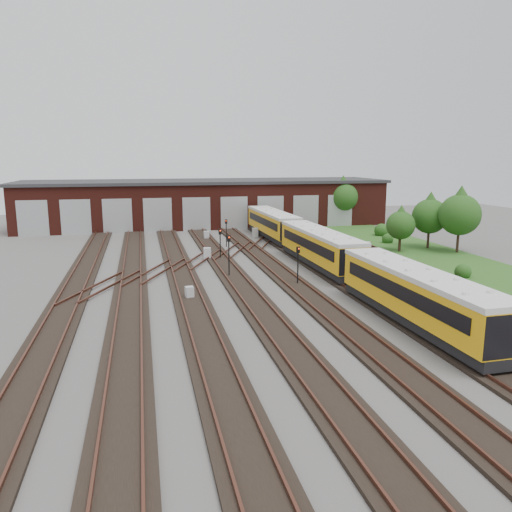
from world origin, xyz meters
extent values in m
plane|color=#4B4946|center=(0.00, 0.00, 0.00)|extent=(120.00, 120.00, 0.00)
cube|color=black|center=(-14.00, 0.00, 0.09)|extent=(2.40, 70.00, 0.18)
cube|color=#522D21|center=(-14.72, 0.00, 0.26)|extent=(0.10, 70.00, 0.15)
cube|color=#522D21|center=(-13.28, 0.00, 0.26)|extent=(0.10, 70.00, 0.15)
cube|color=black|center=(-10.00, 0.00, 0.09)|extent=(2.40, 70.00, 0.18)
cube|color=#522D21|center=(-10.72, 0.00, 0.26)|extent=(0.10, 70.00, 0.15)
cube|color=#522D21|center=(-9.28, 0.00, 0.26)|extent=(0.10, 70.00, 0.15)
cube|color=black|center=(-6.00, 0.00, 0.09)|extent=(2.40, 70.00, 0.18)
cube|color=#522D21|center=(-6.72, 0.00, 0.26)|extent=(0.10, 70.00, 0.15)
cube|color=#522D21|center=(-5.28, 0.00, 0.26)|extent=(0.10, 70.00, 0.15)
cube|color=black|center=(-2.00, 0.00, 0.09)|extent=(2.40, 70.00, 0.18)
cube|color=#522D21|center=(-2.72, 0.00, 0.26)|extent=(0.10, 70.00, 0.15)
cube|color=#522D21|center=(-1.28, 0.00, 0.26)|extent=(0.10, 70.00, 0.15)
cube|color=black|center=(2.00, 0.00, 0.09)|extent=(2.40, 70.00, 0.18)
cube|color=#522D21|center=(1.28, 0.00, 0.26)|extent=(0.10, 70.00, 0.15)
cube|color=#522D21|center=(2.72, 0.00, 0.26)|extent=(0.10, 70.00, 0.15)
cube|color=black|center=(6.00, 0.00, 0.09)|extent=(2.40, 70.00, 0.18)
cube|color=#522D21|center=(5.28, 0.00, 0.26)|extent=(0.10, 70.00, 0.15)
cube|color=#522D21|center=(6.72, 0.00, 0.26)|extent=(0.10, 70.00, 0.15)
cube|color=black|center=(10.00, 0.00, 0.09)|extent=(2.40, 70.00, 0.18)
cube|color=#522D21|center=(9.28, 0.00, 0.26)|extent=(0.10, 70.00, 0.15)
cube|color=#522D21|center=(10.72, 0.00, 0.26)|extent=(0.10, 70.00, 0.15)
cube|color=black|center=(14.00, 0.00, 0.09)|extent=(2.40, 70.00, 0.18)
cube|color=#522D21|center=(13.28, 0.00, 0.26)|extent=(0.10, 70.00, 0.15)
cube|color=#522D21|center=(14.72, 0.00, 0.26)|extent=(0.10, 70.00, 0.15)
cube|color=#522D21|center=(-8.00, 10.00, 0.26)|extent=(5.40, 9.62, 0.15)
cube|color=#522D21|center=(-4.00, 14.00, 0.26)|extent=(5.40, 9.62, 0.15)
cube|color=#522D21|center=(0.00, 18.00, 0.26)|extent=(5.40, 9.62, 0.15)
cube|color=#522D21|center=(-12.00, 6.00, 0.26)|extent=(5.40, 9.62, 0.15)
cube|color=#522D21|center=(4.00, 22.00, 0.26)|extent=(5.40, 9.62, 0.15)
cube|color=#491812|center=(0.00, 40.00, 3.00)|extent=(50.00, 12.00, 6.00)
cube|color=#2C2C2F|center=(0.00, 40.00, 6.15)|extent=(51.00, 12.50, 0.40)
cube|color=#9B9EA0|center=(-22.00, 33.98, 2.20)|extent=(3.60, 0.12, 4.40)
cube|color=#9B9EA0|center=(-17.00, 33.98, 2.20)|extent=(3.60, 0.12, 4.40)
cube|color=#9B9EA0|center=(-12.00, 33.98, 2.20)|extent=(3.60, 0.12, 4.40)
cube|color=#9B9EA0|center=(-7.00, 33.98, 2.20)|extent=(3.60, 0.12, 4.40)
cube|color=#9B9EA0|center=(-2.00, 33.98, 2.20)|extent=(3.60, 0.12, 4.40)
cube|color=#9B9EA0|center=(3.00, 33.98, 2.20)|extent=(3.60, 0.12, 4.40)
cube|color=#9B9EA0|center=(8.00, 33.98, 2.20)|extent=(3.60, 0.12, 4.40)
cube|color=#9B9EA0|center=(13.00, 33.98, 2.20)|extent=(3.60, 0.12, 4.40)
cube|color=#9B9EA0|center=(18.00, 33.98, 2.20)|extent=(3.60, 0.12, 4.40)
cube|color=#254818|center=(19.00, 10.00, 0.03)|extent=(8.00, 55.00, 0.05)
cube|color=black|center=(6.00, -6.65, 0.62)|extent=(2.44, 14.33, 0.57)
cube|color=gold|center=(6.00, -6.65, 1.95)|extent=(2.72, 14.34, 2.10)
cube|color=silver|center=(6.00, -6.65, 3.14)|extent=(2.82, 14.34, 0.29)
cube|color=black|center=(4.74, -6.67, 2.19)|extent=(0.27, 12.58, 0.81)
cube|color=black|center=(7.26, -6.62, 2.19)|extent=(0.27, 12.58, 0.81)
cube|color=black|center=(6.00, 9.35, 0.62)|extent=(2.44, 14.33, 0.57)
cube|color=gold|center=(6.00, 9.35, 1.95)|extent=(2.72, 14.34, 2.10)
cube|color=silver|center=(6.00, 9.35, 3.14)|extent=(2.82, 14.34, 0.29)
cube|color=black|center=(4.74, 9.33, 2.19)|extent=(0.27, 12.58, 0.81)
cube|color=black|center=(7.26, 9.38, 2.19)|extent=(0.27, 12.58, 0.81)
cube|color=black|center=(6.00, 25.35, 0.62)|extent=(2.44, 14.33, 0.57)
cube|color=gold|center=(6.00, 25.35, 1.95)|extent=(2.72, 14.34, 2.10)
cube|color=silver|center=(6.00, 25.35, 3.14)|extent=(2.82, 14.34, 0.29)
cube|color=black|center=(4.74, 25.33, 2.19)|extent=(0.27, 12.58, 0.81)
cube|color=black|center=(7.26, 25.38, 2.19)|extent=(0.27, 12.58, 0.81)
cylinder|color=black|center=(-2.34, 7.48, 1.46)|extent=(0.10, 0.10, 2.93)
cube|color=black|center=(-2.34, 7.48, 3.18)|extent=(0.28, 0.20, 0.50)
sphere|color=#FE340E|center=(-2.34, 7.37, 3.28)|extent=(0.12, 0.12, 0.12)
cylinder|color=black|center=(-0.20, 21.38, 1.26)|extent=(0.09, 0.09, 2.51)
cube|color=black|center=(-0.20, 21.38, 2.74)|extent=(0.27, 0.21, 0.47)
sphere|color=#FE340E|center=(-0.20, 21.28, 2.84)|extent=(0.11, 0.11, 0.11)
cylinder|color=black|center=(-1.89, 14.85, 1.19)|extent=(0.10, 0.10, 2.39)
cube|color=black|center=(-1.89, 14.85, 2.64)|extent=(0.27, 0.19, 0.51)
sphere|color=#FE340E|center=(-1.89, 14.75, 2.75)|extent=(0.12, 0.12, 0.12)
cylinder|color=black|center=(2.26, 3.75, 1.25)|extent=(0.09, 0.09, 2.51)
cube|color=black|center=(2.26, 3.75, 2.75)|extent=(0.26, 0.20, 0.47)
sphere|color=#FE340E|center=(2.26, 3.66, 2.84)|extent=(0.11, 0.11, 0.11)
cube|color=#B5B7BA|center=(-6.06, 1.79, 0.45)|extent=(0.62, 0.55, 0.90)
cube|color=#B5B7BA|center=(-1.69, 26.71, 0.49)|extent=(0.62, 0.53, 0.99)
cube|color=#B5B7BA|center=(-3.12, 14.96, 0.57)|extent=(0.71, 0.60, 1.13)
cube|color=#B5B7BA|center=(4.28, 27.07, 0.56)|extent=(0.68, 0.57, 1.13)
cube|color=#B5B7BA|center=(13.56, 15.64, 0.48)|extent=(0.69, 0.62, 0.97)
cylinder|color=#311E16|center=(18.80, 35.00, 1.10)|extent=(0.27, 0.27, 2.19)
sphere|color=#1A4112|center=(18.80, 35.00, 4.02)|extent=(4.27, 4.27, 4.27)
cone|color=#1A4112|center=(18.80, 35.00, 5.55)|extent=(3.66, 3.66, 3.05)
cylinder|color=#311E16|center=(20.49, 15.61, 0.94)|extent=(0.26, 0.26, 1.87)
sphere|color=#1A4112|center=(20.49, 15.61, 3.43)|extent=(3.64, 3.64, 3.64)
cone|color=#1A4112|center=(20.49, 15.61, 4.73)|extent=(3.12, 3.12, 2.60)
cylinder|color=#311E16|center=(22.03, 12.73, 1.05)|extent=(0.26, 0.26, 2.11)
sphere|color=#1A4112|center=(22.03, 12.73, 3.87)|extent=(4.10, 4.10, 4.10)
cone|color=#1A4112|center=(22.03, 12.73, 5.33)|extent=(3.51, 3.51, 2.93)
cylinder|color=#311E16|center=(16.64, 14.63, 0.75)|extent=(0.27, 0.27, 1.49)
sphere|color=#1A4112|center=(16.64, 14.63, 2.73)|extent=(2.90, 2.90, 2.90)
cone|color=#1A4112|center=(16.64, 14.63, 3.77)|extent=(2.48, 2.48, 2.07)
sphere|color=#1A4112|center=(16.00, 3.22, 0.65)|extent=(1.30, 1.30, 1.30)
sphere|color=#1A4112|center=(17.92, 19.62, 0.64)|extent=(1.27, 1.27, 1.27)
sphere|color=#1A4112|center=(19.74, 24.70, 0.89)|extent=(1.78, 1.78, 1.78)
camera|label=1|loc=(-8.98, -31.12, 9.51)|focal=35.00mm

